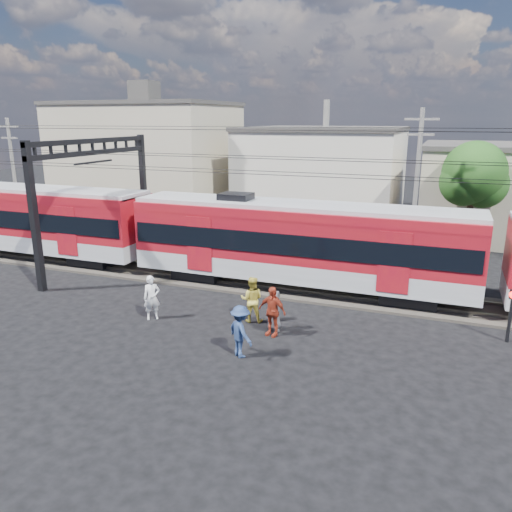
# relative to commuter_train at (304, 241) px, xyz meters

# --- Properties ---
(ground) EXTENTS (120.00, 120.00, 0.00)m
(ground) POSITION_rel_commuter_train_xyz_m (-1.57, -8.00, -2.40)
(ground) COLOR black
(ground) RESTS_ON ground
(track_bed) EXTENTS (70.00, 3.40, 0.12)m
(track_bed) POSITION_rel_commuter_train_xyz_m (-1.57, 0.00, -2.34)
(track_bed) COLOR #2D2823
(track_bed) RESTS_ON ground
(rail_near) EXTENTS (70.00, 0.12, 0.12)m
(rail_near) POSITION_rel_commuter_train_xyz_m (-1.57, -0.75, -2.22)
(rail_near) COLOR #59544C
(rail_near) RESTS_ON track_bed
(rail_far) EXTENTS (70.00, 0.12, 0.12)m
(rail_far) POSITION_rel_commuter_train_xyz_m (-1.57, 0.75, -2.22)
(rail_far) COLOR #59544C
(rail_far) RESTS_ON track_bed
(commuter_train) EXTENTS (50.30, 3.08, 4.17)m
(commuter_train) POSITION_rel_commuter_train_xyz_m (0.00, 0.00, 0.00)
(commuter_train) COLOR black
(commuter_train) RESTS_ON ground
(catenary) EXTENTS (70.00, 9.30, 7.52)m
(catenary) POSITION_rel_commuter_train_xyz_m (-10.22, -0.00, 2.73)
(catenary) COLOR black
(catenary) RESTS_ON ground
(building_west) EXTENTS (14.28, 10.20, 9.30)m
(building_west) POSITION_rel_commuter_train_xyz_m (-18.57, 16.00, 2.25)
(building_west) COLOR tan
(building_west) RESTS_ON ground
(building_midwest) EXTENTS (12.24, 12.24, 7.30)m
(building_midwest) POSITION_rel_commuter_train_xyz_m (-3.57, 19.00, 1.25)
(building_midwest) COLOR beige
(building_midwest) RESTS_ON ground
(utility_pole_mid) EXTENTS (1.80, 0.24, 8.50)m
(utility_pole_mid) POSITION_rel_commuter_train_xyz_m (4.43, 7.00, 2.13)
(utility_pole_mid) COLOR slate
(utility_pole_mid) RESTS_ON ground
(utility_pole_west) EXTENTS (1.80, 0.24, 8.00)m
(utility_pole_west) POSITION_rel_commuter_train_xyz_m (-23.57, 6.00, 1.88)
(utility_pole_west) COLOR slate
(utility_pole_west) RESTS_ON ground
(tree_near) EXTENTS (3.82, 3.64, 6.72)m
(tree_near) POSITION_rel_commuter_train_xyz_m (7.62, 10.09, 2.26)
(tree_near) COLOR #382619
(tree_near) RESTS_ON ground
(pedestrian_a) EXTENTS (0.79, 0.76, 1.83)m
(pedestrian_a) POSITION_rel_commuter_train_xyz_m (-4.77, -5.61, -1.49)
(pedestrian_a) COLOR silver
(pedestrian_a) RESTS_ON ground
(pedestrian_b) EXTENTS (1.05, 0.90, 1.88)m
(pedestrian_b) POSITION_rel_commuter_train_xyz_m (-0.87, -4.42, -1.46)
(pedestrian_b) COLOR gold
(pedestrian_b) RESTS_ON ground
(pedestrian_c) EXTENTS (1.37, 1.24, 1.84)m
(pedestrian_c) POSITION_rel_commuter_train_xyz_m (-0.11, -7.43, -1.48)
(pedestrian_c) COLOR navy
(pedestrian_c) RESTS_ON ground
(pedestrian_d) EXTENTS (1.20, 0.69, 1.93)m
(pedestrian_d) POSITION_rel_commuter_train_xyz_m (0.33, -5.40, -1.44)
(pedestrian_d) COLOR maroon
(pedestrian_d) RESTS_ON ground
(pedestrian_e) EXTENTS (0.71, 0.90, 1.61)m
(pedestrian_e) POSITION_rel_commuter_train_xyz_m (0.25, -4.90, -1.59)
(pedestrian_e) COLOR #444549
(pedestrian_e) RESTS_ON ground
(crossing_signal) EXTENTS (0.29, 0.29, 2.02)m
(crossing_signal) POSITION_rel_commuter_train_xyz_m (8.60, -2.87, -1.00)
(crossing_signal) COLOR black
(crossing_signal) RESTS_ON ground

